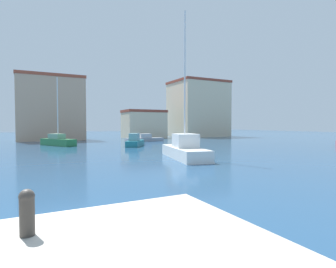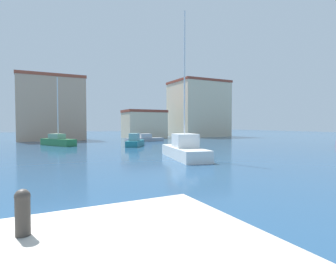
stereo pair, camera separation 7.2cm
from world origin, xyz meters
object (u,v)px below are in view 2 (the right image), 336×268
at_px(motorboat_teal_near_pier, 135,142).
at_px(motorboat_grey_mid_harbor, 145,139).
at_px(mooring_bollard, 23,210).
at_px(sailboat_green_outer_mooring, 58,141).
at_px(sailboat_white_center_channel, 184,149).

height_order(motorboat_teal_near_pier, motorboat_grey_mid_harbor, motorboat_teal_near_pier).
xyz_separation_m(mooring_bollard, sailboat_green_outer_mooring, (2.98, 32.00, -0.86)).
relative_size(mooring_bollard, sailboat_white_center_channel, 0.06).
bearing_deg(mooring_bollard, sailboat_green_outer_mooring, 84.68).
bearing_deg(motorboat_teal_near_pier, sailboat_green_outer_mooring, 148.18).
bearing_deg(sailboat_white_center_channel, motorboat_grey_mid_harbor, 76.23).
distance_m(sailboat_green_outer_mooring, motorboat_grey_mid_harbor, 13.35).
bearing_deg(sailboat_green_outer_mooring, motorboat_grey_mid_harbor, 12.83).
relative_size(sailboat_green_outer_mooring, motorboat_grey_mid_harbor, 1.43).
relative_size(mooring_bollard, sailboat_green_outer_mooring, 0.08).
height_order(motorboat_teal_near_pier, sailboat_white_center_channel, sailboat_white_center_channel).
distance_m(motorboat_teal_near_pier, motorboat_grey_mid_harbor, 9.39).
xyz_separation_m(sailboat_white_center_channel, motorboat_grey_mid_harbor, (5.17, 21.08, -0.30)).
xyz_separation_m(motorboat_teal_near_pier, sailboat_green_outer_mooring, (-8.40, 5.21, 0.08)).
distance_m(motorboat_teal_near_pier, sailboat_white_center_channel, 12.92).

